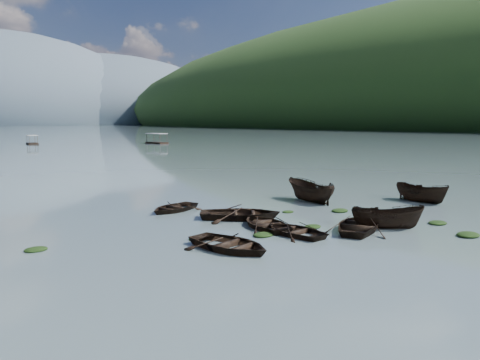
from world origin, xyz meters
TOP-DOWN VIEW (x-y plane):
  - ground_plane at (0.00, 0.00)m, footprint 2400.00×2400.00m
  - haze_mtn_c at (140.00, 900.00)m, footprint 520.00×520.00m
  - haze_mtn_d at (320.00, 900.00)m, footprint 520.00×520.00m
  - rowboat_0 at (-6.28, 4.42)m, footprint 3.92×4.89m
  - rowboat_1 at (-2.03, 6.88)m, footprint 3.66×4.56m
  - rowboat_2 at (3.22, 2.69)m, footprint 3.92×3.76m
  - rowboat_3 at (-1.83, 4.81)m, footprint 2.83×3.89m
  - rowboat_4 at (1.66, 3.35)m, footprint 5.56×5.06m
  - rowboat_5 at (12.47, 6.41)m, footprint 1.67×4.26m
  - rowboat_6 at (-1.74, 9.65)m, footprint 6.00×5.69m
  - rowboat_7 at (-3.77, 14.28)m, footprint 4.60×3.95m
  - rowboat_8 at (5.98, 11.39)m, footprint 2.26×4.88m
  - weed_clump_0 at (-3.41, 5.46)m, footprint 1.10×0.90m
  - weed_clump_1 at (0.04, 5.29)m, footprint 1.02×0.82m
  - weed_clump_2 at (5.02, -0.93)m, footprint 1.31×1.05m
  - weed_clump_3 at (1.92, 9.35)m, footprint 0.80×0.67m
  - weed_clump_4 at (6.49, 1.61)m, footprint 1.18×0.94m
  - weed_clump_5 at (-13.50, 9.61)m, footprint 1.05×0.85m
  - weed_clump_6 at (-6.51, 6.92)m, footprint 0.89×0.74m
  - weed_clump_7 at (4.79, 7.47)m, footprint 1.19×0.95m
  - pontoon_centre at (10.63, 114.61)m, footprint 2.98×5.91m
  - pontoon_right at (37.55, 98.50)m, footprint 3.77×7.02m

SIDE VIEW (x-z plane):
  - ground_plane at x=0.00m, z-range 0.00..0.00m
  - haze_mtn_c at x=140.00m, z-range -130.00..130.00m
  - haze_mtn_d at x=320.00m, z-range -110.00..110.00m
  - rowboat_0 at x=-6.28m, z-range -0.45..0.45m
  - rowboat_1 at x=-2.03m, z-range -0.42..0.42m
  - rowboat_2 at x=3.22m, z-range -0.76..0.76m
  - rowboat_3 at x=-1.83m, z-range -0.39..0.39m
  - rowboat_4 at x=1.66m, z-range -0.47..0.47m
  - rowboat_5 at x=12.47m, z-range -0.82..0.82m
  - rowboat_6 at x=-1.74m, z-range -0.51..0.51m
  - rowboat_7 at x=-3.77m, z-range -0.40..0.40m
  - rowboat_8 at x=5.98m, z-range -0.91..0.91m
  - weed_clump_0 at x=-3.41m, z-range -0.12..0.12m
  - weed_clump_1 at x=0.04m, z-range -0.11..0.11m
  - weed_clump_2 at x=5.02m, z-range -0.14..0.14m
  - weed_clump_3 at x=1.92m, z-range -0.09..0.09m
  - weed_clump_4 at x=6.49m, z-range -0.12..0.12m
  - weed_clump_5 at x=-13.50m, z-range -0.11..0.11m
  - weed_clump_6 at x=-6.51m, z-range -0.09..0.09m
  - weed_clump_7 at x=4.79m, z-range -0.13..0.13m
  - pontoon_centre at x=10.63m, z-range -1.09..1.09m
  - pontoon_right at x=37.55m, z-range -1.28..1.28m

